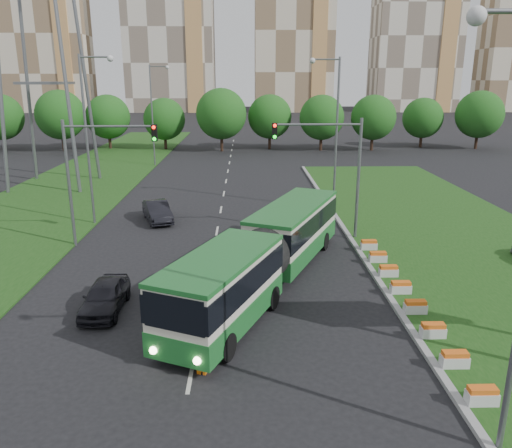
{
  "coord_description": "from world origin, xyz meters",
  "views": [
    {
      "loc": [
        -0.98,
        -21.86,
        10.35
      ],
      "look_at": [
        -0.39,
        4.76,
        2.6
      ],
      "focal_mm": 35.0,
      "sensor_mm": 36.0,
      "label": 1
    }
  ],
  "objects_px": {
    "car_left_near": "(105,296)",
    "traffic_mast_median": "(334,160)",
    "pedestrian": "(169,328)",
    "car_left_far": "(157,211)",
    "articulated_bus": "(260,253)",
    "shopping_trolley": "(202,366)",
    "traffic_mast_left": "(93,163)"
  },
  "relations": [
    {
      "from": "articulated_bus",
      "to": "car_left_far",
      "type": "height_order",
      "value": "articulated_bus"
    },
    {
      "from": "car_left_far",
      "to": "shopping_trolley",
      "type": "height_order",
      "value": "car_left_far"
    },
    {
      "from": "traffic_mast_left",
      "to": "car_left_near",
      "type": "height_order",
      "value": "traffic_mast_left"
    },
    {
      "from": "car_left_far",
      "to": "shopping_trolley",
      "type": "relative_size",
      "value": 7.96
    },
    {
      "from": "traffic_mast_median",
      "to": "pedestrian",
      "type": "distance_m",
      "value": 17.07
    },
    {
      "from": "car_left_far",
      "to": "shopping_trolley",
      "type": "distance_m",
      "value": 21.09
    },
    {
      "from": "car_left_near",
      "to": "car_left_far",
      "type": "height_order",
      "value": "car_left_far"
    },
    {
      "from": "articulated_bus",
      "to": "car_left_far",
      "type": "bearing_deg",
      "value": 144.81
    },
    {
      "from": "traffic_mast_left",
      "to": "pedestrian",
      "type": "bearing_deg",
      "value": -63.87
    },
    {
      "from": "traffic_mast_median",
      "to": "car_left_near",
      "type": "relative_size",
      "value": 1.9
    },
    {
      "from": "traffic_mast_median",
      "to": "traffic_mast_left",
      "type": "height_order",
      "value": "same"
    },
    {
      "from": "car_left_near",
      "to": "shopping_trolley",
      "type": "xyz_separation_m",
      "value": [
        4.9,
        -5.24,
        -0.43
      ]
    },
    {
      "from": "pedestrian",
      "to": "shopping_trolley",
      "type": "distance_m",
      "value": 2.46
    },
    {
      "from": "car_left_near",
      "to": "pedestrian",
      "type": "xyz_separation_m",
      "value": [
        3.44,
        -3.35,
        0.12
      ]
    },
    {
      "from": "traffic_mast_left",
      "to": "car_left_far",
      "type": "height_order",
      "value": "traffic_mast_left"
    },
    {
      "from": "traffic_mast_median",
      "to": "articulated_bus",
      "type": "bearing_deg",
      "value": -123.04
    },
    {
      "from": "traffic_mast_left",
      "to": "articulated_bus",
      "type": "relative_size",
      "value": 0.45
    },
    {
      "from": "traffic_mast_median",
      "to": "car_left_near",
      "type": "xyz_separation_m",
      "value": [
        -12.27,
        -10.55,
        -4.63
      ]
    },
    {
      "from": "car_left_near",
      "to": "shopping_trolley",
      "type": "height_order",
      "value": "car_left_near"
    },
    {
      "from": "articulated_bus",
      "to": "shopping_trolley",
      "type": "bearing_deg",
      "value": -82.19
    },
    {
      "from": "traffic_mast_left",
      "to": "shopping_trolley",
      "type": "relative_size",
      "value": 13.76
    },
    {
      "from": "car_left_far",
      "to": "pedestrian",
      "type": "height_order",
      "value": "pedestrian"
    },
    {
      "from": "shopping_trolley",
      "to": "car_left_near",
      "type": "bearing_deg",
      "value": 149.84
    },
    {
      "from": "pedestrian",
      "to": "shopping_trolley",
      "type": "height_order",
      "value": "pedestrian"
    },
    {
      "from": "articulated_bus",
      "to": "car_left_near",
      "type": "bearing_deg",
      "value": -134.67
    },
    {
      "from": "car_left_near",
      "to": "traffic_mast_median",
      "type": "bearing_deg",
      "value": 40.66
    },
    {
      "from": "car_left_near",
      "to": "car_left_far",
      "type": "relative_size",
      "value": 0.91
    },
    {
      "from": "traffic_mast_median",
      "to": "car_left_far",
      "type": "bearing_deg",
      "value": 159.34
    },
    {
      "from": "traffic_mast_median",
      "to": "articulated_bus",
      "type": "xyz_separation_m",
      "value": [
        -5.02,
        -7.72,
        -3.56
      ]
    },
    {
      "from": "traffic_mast_median",
      "to": "traffic_mast_left",
      "type": "bearing_deg",
      "value": -176.23
    },
    {
      "from": "traffic_mast_left",
      "to": "pedestrian",
      "type": "relative_size",
      "value": 4.76
    },
    {
      "from": "car_left_near",
      "to": "traffic_mast_left",
      "type": "bearing_deg",
      "value": 106.81
    }
  ]
}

